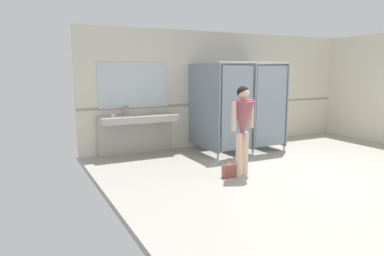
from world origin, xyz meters
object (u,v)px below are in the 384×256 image
soap_dispenser (126,111)px  person_standing (243,120)px  paper_cup (113,116)px  handbag (229,170)px

soap_dispenser → person_standing: bearing=-61.3°
person_standing → soap_dispenser: (-1.37, 2.50, -0.03)m
person_standing → paper_cup: size_ratio=20.00×
person_standing → handbag: bearing=178.1°
soap_dispenser → paper_cup: (-0.37, -0.26, -0.05)m
person_standing → handbag: (-0.27, 0.01, -0.88)m
person_standing → handbag: person_standing is taller
person_standing → paper_cup: bearing=127.7°
handbag → paper_cup: 2.79m
handbag → soap_dispenser: size_ratio=1.69×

